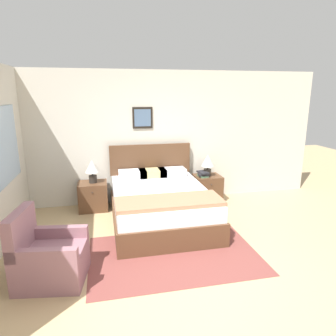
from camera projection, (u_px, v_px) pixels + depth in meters
ground_plane at (187, 279)px, 3.58m from camera, size 16.00×16.00×0.00m
wall_back at (149, 138)px, 5.96m from camera, size 7.06×0.09×2.60m
area_rug_main at (174, 255)px, 4.12m from camera, size 2.29×1.50×0.01m
bed at (160, 204)px, 5.12m from camera, size 1.60×2.15×1.19m
armchair at (48, 258)px, 3.51m from camera, size 0.84×0.76×0.88m
nightstand_near_window at (93, 196)px, 5.68m from camera, size 0.53×0.49×0.53m
nightstand_by_door at (207, 188)px, 6.15m from camera, size 0.53×0.49×0.53m
table_lamp_near_window at (92, 168)px, 5.55m from camera, size 0.25×0.25×0.43m
table_lamp_by_door at (208, 163)px, 6.02m from camera, size 0.25×0.25×0.43m
book_thick_bottom at (203, 176)px, 6.01m from camera, size 0.19×0.25×0.03m
book_hardcover_middle at (203, 174)px, 6.00m from camera, size 0.22×0.23×0.04m
book_novel_upper at (203, 172)px, 5.99m from camera, size 0.20×0.28×0.03m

